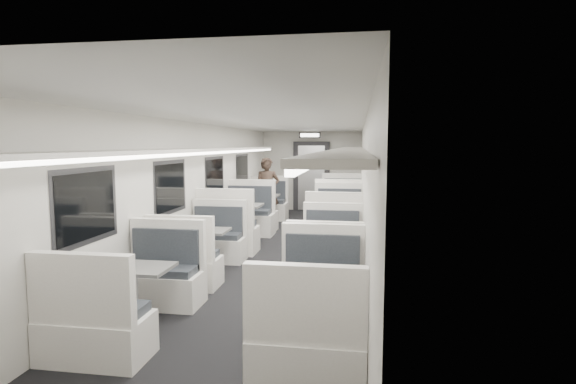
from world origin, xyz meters
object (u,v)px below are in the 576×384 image
(booth_right_b, at_px, (337,225))
(booth_right_a, at_px, (341,208))
(exit_sign, at_px, (310,135))
(booth_right_d, at_px, (316,310))
(booth_left_a, at_px, (261,209))
(booth_left_c, at_px, (203,250))
(booth_left_d, at_px, (134,297))
(booth_right_c, at_px, (329,258))
(booth_left_b, at_px, (239,223))
(passenger, at_px, (267,191))
(vestibule_door, at_px, (311,177))

(booth_right_b, bearing_deg, booth_right_a, 90.00)
(booth_right_a, bearing_deg, exit_sign, 118.94)
(booth_right_b, height_order, booth_right_d, booth_right_b)
(booth_left_a, distance_m, exit_sign, 3.01)
(booth_left_c, bearing_deg, booth_left_d, -90.00)
(booth_left_a, distance_m, booth_right_c, 4.91)
(booth_left_b, xyz_separation_m, passenger, (0.17, 2.10, 0.44))
(booth_left_a, bearing_deg, passenger, -7.81)
(booth_left_a, xyz_separation_m, exit_sign, (1.00, 2.12, 1.89))
(booth_right_b, relative_size, exit_sign, 3.51)
(booth_right_d, distance_m, exit_sign, 8.97)
(vestibule_door, distance_m, exit_sign, 1.33)
(booth_left_b, relative_size, booth_left_d, 1.15)
(booth_right_b, distance_m, passenger, 2.65)
(booth_left_d, bearing_deg, booth_right_d, -2.50)
(booth_right_a, bearing_deg, booth_right_c, -90.00)
(exit_sign, bearing_deg, booth_right_a, -61.06)
(booth_right_a, height_order, booth_right_c, booth_right_a)
(booth_left_b, xyz_separation_m, exit_sign, (1.00, 4.25, 1.87))
(booth_left_d, height_order, booth_right_b, booth_right_b)
(booth_left_c, xyz_separation_m, exit_sign, (1.00, 6.41, 1.93))
(booth_left_b, relative_size, booth_right_b, 1.05)
(passenger, height_order, exit_sign, exit_sign)
(booth_left_d, xyz_separation_m, booth_right_a, (2.00, 6.81, 0.05))
(booth_left_b, xyz_separation_m, booth_left_d, (0.00, -4.37, -0.05))
(booth_left_d, xyz_separation_m, passenger, (0.17, 6.47, 0.49))
(booth_left_c, distance_m, vestibule_door, 7.01)
(booth_left_d, xyz_separation_m, booth_right_b, (2.00, 4.61, 0.03))
(passenger, xyz_separation_m, exit_sign, (0.83, 2.15, 1.43))
(exit_sign, bearing_deg, booth_left_b, -103.25)
(booth_right_d, bearing_deg, booth_right_c, 90.00)
(booth_left_b, xyz_separation_m, booth_right_b, (2.00, 0.24, -0.02))
(booth_left_d, bearing_deg, booth_left_b, 90.00)
(booth_right_b, bearing_deg, booth_left_d, -113.47)
(booth_left_b, height_order, booth_right_b, booth_left_b)
(exit_sign, bearing_deg, booth_right_d, -83.45)
(booth_left_d, height_order, passenger, passenger)
(booth_right_a, relative_size, booth_right_b, 1.06)
(booth_right_b, height_order, passenger, passenger)
(booth_left_d, height_order, vestibule_door, vestibule_door)
(exit_sign, bearing_deg, booth_right_c, -81.39)
(booth_left_a, distance_m, booth_right_b, 2.75)
(booth_left_b, relative_size, passenger, 1.35)
(booth_left_b, height_order, booth_right_a, booth_right_a)
(booth_right_c, distance_m, vestibule_door, 7.19)
(booth_left_b, bearing_deg, booth_left_c, -90.00)
(booth_right_b, height_order, exit_sign, exit_sign)
(booth_left_d, bearing_deg, booth_right_b, 66.53)
(booth_left_d, bearing_deg, booth_right_c, 45.18)
(booth_left_b, height_order, booth_right_c, booth_left_b)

